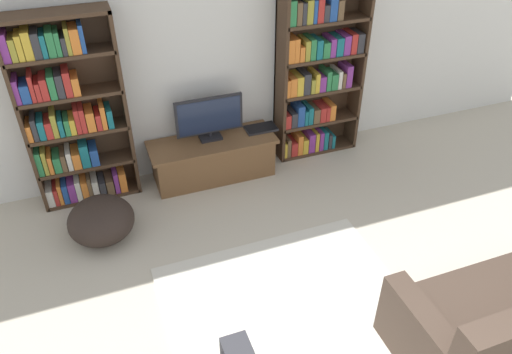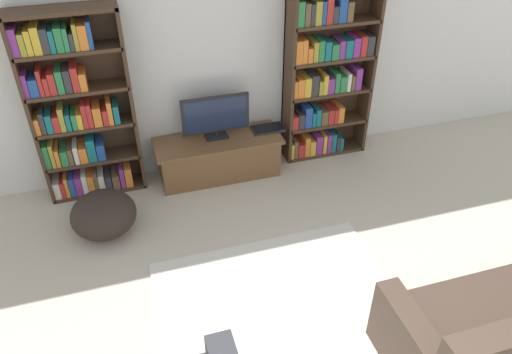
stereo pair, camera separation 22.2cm
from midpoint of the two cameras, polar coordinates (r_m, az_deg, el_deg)
wall_back at (r=5.41m, az=-2.83°, el=13.79°), size 8.80×0.06×2.60m
bookshelf_left at (r=5.27m, az=-18.56°, el=7.14°), size 0.99×0.30×1.98m
bookshelf_right at (r=5.74m, az=8.96°, el=11.30°), size 0.99×0.30×1.98m
tv_stand at (r=5.61m, az=-3.15°, el=2.29°), size 1.40×0.51×0.46m
television at (r=5.40m, az=-3.47°, el=6.93°), size 0.74×0.16×0.50m
laptop at (r=5.66m, az=2.46°, el=5.55°), size 0.36×0.21×0.03m
area_rug at (r=4.21m, az=5.36°, el=-16.47°), size 2.01×1.99×0.02m
beanbag_ottoman at (r=5.03m, az=-15.82°, el=-4.15°), size 0.63×0.63×0.42m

